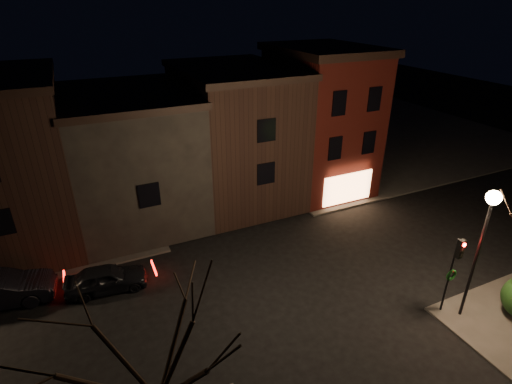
# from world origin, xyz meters

# --- Properties ---
(ground) EXTENTS (120.00, 120.00, 0.00)m
(ground) POSITION_xyz_m (0.00, 0.00, 0.00)
(ground) COLOR black
(ground) RESTS_ON ground
(sidewalk_far_right) EXTENTS (30.00, 30.00, 0.12)m
(sidewalk_far_right) POSITION_xyz_m (20.00, 20.00, 0.06)
(sidewalk_far_right) COLOR #2D2B28
(sidewalk_far_right) RESTS_ON ground
(corner_building) EXTENTS (6.50, 8.50, 10.50)m
(corner_building) POSITION_xyz_m (8.00, 9.47, 5.40)
(corner_building) COLOR #4D120D
(corner_building) RESTS_ON ground
(row_building_a) EXTENTS (7.30, 10.30, 9.40)m
(row_building_a) POSITION_xyz_m (1.50, 10.50, 4.83)
(row_building_a) COLOR black
(row_building_a) RESTS_ON ground
(row_building_b) EXTENTS (7.80, 10.30, 8.40)m
(row_building_b) POSITION_xyz_m (-5.75, 10.50, 4.33)
(row_building_b) COLOR black
(row_building_b) RESTS_ON ground
(row_building_c) EXTENTS (7.30, 10.30, 9.90)m
(row_building_c) POSITION_xyz_m (-13.00, 10.50, 5.08)
(row_building_c) COLOR black
(row_building_c) RESTS_ON ground
(street_lamp_near) EXTENTS (0.60, 0.60, 6.48)m
(street_lamp_near) POSITION_xyz_m (6.20, -6.00, 5.18)
(street_lamp_near) COLOR black
(street_lamp_near) RESTS_ON sidewalk_near_right
(traffic_signal) EXTENTS (0.58, 0.38, 4.05)m
(traffic_signal) POSITION_xyz_m (5.60, -5.51, 2.81)
(traffic_signal) COLOR black
(traffic_signal) RESTS_ON sidewalk_near_right
(bare_tree_left) EXTENTS (5.60, 5.60, 7.50)m
(bare_tree_left) POSITION_xyz_m (-8.00, -7.00, 5.43)
(bare_tree_left) COLOR black
(bare_tree_left) RESTS_ON sidewalk_near_left
(parked_car_a) EXTENTS (4.20, 2.04, 1.38)m
(parked_car_a) POSITION_xyz_m (-8.76, 3.01, 0.69)
(parked_car_a) COLOR black
(parked_car_a) RESTS_ON ground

